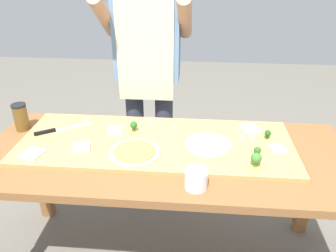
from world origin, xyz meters
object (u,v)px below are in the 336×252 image
Objects in this scene: pizza_whole_cheese_artichoke at (208,144)px; cheese_crumble_b at (173,128)px; pizza_slice_center at (115,130)px; cheese_crumble_e at (251,137)px; cheese_crumble_c at (87,119)px; broccoli_floret_back_left at (134,125)px; cook_center at (148,63)px; pizza_slice_near_left at (278,148)px; pizza_slice_near_right at (33,154)px; pizza_slice_far_right at (250,128)px; flour_cup at (196,180)px; cheese_crumble_a at (242,137)px; broccoli_floret_back_mid at (257,151)px; prep_table at (166,168)px; chefs_knife at (55,130)px; broccoli_floret_front_right at (268,134)px; pizza_whole_pesto_green at (135,152)px; cheese_crumble_d at (150,122)px; sauce_jar at (21,117)px; broccoli_floret_center_right at (256,159)px; pizza_slice_far_left at (82,147)px.

cheese_crumble_b is (-0.19, 0.16, -0.00)m from pizza_whole_cheese_artichoke.
pizza_slice_center is 0.71m from cheese_crumble_e.
cheese_crumble_c is (-0.19, 0.12, 0.00)m from pizza_slice_center.
broccoli_floret_back_left is (0.10, 0.02, 0.03)m from pizza_slice_center.
cook_center is at bearing 139.71° from cheese_crumble_e.
pizza_slice_near_left and pizza_slice_near_right have the same top height.
cheese_crumble_b is at bearing -175.34° from pizza_slice_far_right.
flour_cup is at bearing -43.19° from pizza_slice_center.
cheese_crumble_a is 0.79m from cook_center.
pizza_slice_center is 4.74× the size of cheese_crumble_c.
cheese_crumble_e is (0.41, -0.07, 0.00)m from cheese_crumble_b.
prep_table is at bearing 176.12° from broccoli_floret_back_mid.
chefs_knife is 5.43× the size of broccoli_floret_front_right.
broccoli_floret_front_right is 0.03× the size of cook_center.
broccoli_floret_front_right is 0.09m from cheese_crumble_e.
pizza_whole_pesto_green reaches higher than cheese_crumble_b.
cheese_crumble_d is at bearing 146.47° from pizza_whole_cheese_artichoke.
flour_cup is (0.44, -0.41, 0.01)m from pizza_slice_center.
cheese_crumble_a is at bearing -9.17° from cheese_crumble_c.
broccoli_floret_center_right is at bearing -13.09° from sauce_jar.
pizza_slice_far_right is 5.35× the size of cheese_crumble_d.
pizza_slice_far_right is 0.06× the size of cook_center.
chefs_knife is 1.15m from pizza_slice_near_left.
broccoli_floret_front_right is 1.32m from sauce_jar.
pizza_slice_near_left is 0.50× the size of sauce_jar.
pizza_slice_far_left is at bearing -168.92° from cheese_crumble_a.
pizza_slice_near_right is 0.06× the size of cook_center.
pizza_slice_far_left is 1.23× the size of broccoli_floret_center_right.
flour_cup is (0.26, -0.51, 0.01)m from cheese_crumble_d.
cheese_crumble_b is 0.53m from cook_center.
cheese_crumble_b is at bearing 168.11° from cheese_crumble_a.
prep_table is 0.63m from chefs_knife.
broccoli_floret_front_right reaches higher than broccoli_floret_back_mid.
flour_cup is at bearing -125.05° from cheese_crumble_e.
broccoli_floret_center_right reaches higher than pizza_slice_near_left.
cheese_crumble_d reaches higher than pizza_whole_pesto_green.
chefs_knife and pizza_whole_pesto_green have the same top height.
pizza_slice_far_right is at bearing 63.13° from cheese_crumble_a.
chefs_knife is 0.85m from flour_cup.
cheese_crumble_a is 0.37m from cheese_crumble_b.
broccoli_floret_front_right is at bearing -36.37° from cook_center.
flour_cup reaches higher than pizza_slice_center.
cheese_crumble_b is 0.50m from cheese_crumble_c.
pizza_whole_cheese_artichoke is at bearing -6.99° from sauce_jar.
prep_table is 103.00× the size of cheese_crumble_a.
broccoli_floret_center_right is at bearing -93.42° from pizza_slice_far_right.
chefs_knife is at bearing 174.33° from pizza_whole_cheese_artichoke.
pizza_slice_center is (-0.29, 0.15, 0.12)m from prep_table.
pizza_slice_near_left reaches higher than prep_table.
broccoli_floret_center_right is (0.56, -0.06, 0.03)m from pizza_whole_pesto_green.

